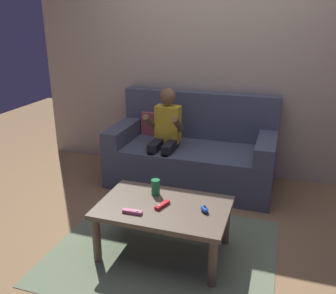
{
  "coord_description": "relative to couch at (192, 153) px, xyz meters",
  "views": [
    {
      "loc": [
        0.71,
        -2.4,
        1.68
      ],
      "look_at": [
        -0.21,
        0.43,
        0.6
      ],
      "focal_mm": 38.93,
      "sensor_mm": 36.0,
      "label": 1
    }
  ],
  "objects": [
    {
      "name": "coffee_table",
      "position": [
        0.12,
        -1.27,
        0.02
      ],
      "size": [
        0.94,
        0.6,
        0.39
      ],
      "color": "brown",
      "rests_on": "ground"
    },
    {
      "name": "game_remote_red_near_edge",
      "position": [
        0.11,
        -1.29,
        0.09
      ],
      "size": [
        0.08,
        0.14,
        0.03
      ],
      "color": "red",
      "rests_on": "coffee_table"
    },
    {
      "name": "couch",
      "position": [
        0.0,
        0.0,
        0.0
      ],
      "size": [
        1.66,
        0.8,
        0.92
      ],
      "color": "#474C60",
      "rests_on": "ground"
    },
    {
      "name": "game_remote_pink_far_corner",
      "position": [
        -0.05,
        -1.44,
        0.09
      ],
      "size": [
        0.14,
        0.04,
        0.03
      ],
      "color": "pink",
      "rests_on": "coffee_table"
    },
    {
      "name": "area_rug",
      "position": [
        0.12,
        -1.27,
        -0.31
      ],
      "size": [
        1.63,
        1.36,
        0.01
      ],
      "primitive_type": "cube",
      "color": "#6B7A5B",
      "rests_on": "ground"
    },
    {
      "name": "person_seated_on_couch",
      "position": [
        -0.23,
        -0.19,
        0.26
      ],
      "size": [
        0.35,
        0.43,
        1.01
      ],
      "color": "black",
      "rests_on": "ground"
    },
    {
      "name": "soda_can",
      "position": [
        0.0,
        -1.13,
        0.14
      ],
      "size": [
        0.07,
        0.07,
        0.12
      ],
      "primitive_type": "cylinder",
      "color": "#1E7F47",
      "rests_on": "coffee_table"
    },
    {
      "name": "nunchuk_blue",
      "position": [
        0.41,
        -1.27,
        0.1
      ],
      "size": [
        0.09,
        0.1,
        0.05
      ],
      "color": "blue",
      "rests_on": "coffee_table"
    },
    {
      "name": "ground_plane",
      "position": [
        0.16,
        -1.06,
        -0.31
      ],
      "size": [
        8.29,
        8.29,
        0.0
      ],
      "primitive_type": "plane",
      "color": "olive"
    },
    {
      "name": "wall_back",
      "position": [
        0.16,
        0.39,
        0.94
      ],
      "size": [
        4.14,
        0.05,
        2.5
      ],
      "primitive_type": "cube",
      "color": "#B2A38E",
      "rests_on": "ground"
    }
  ]
}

